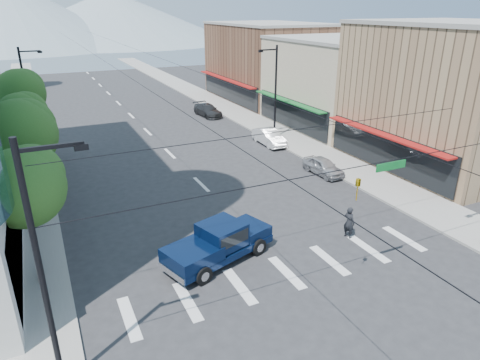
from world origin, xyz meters
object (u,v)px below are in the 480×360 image
(pedestrian, at_px, (349,222))
(parked_car_far, at_px, (208,110))
(pickup_truck, at_px, (218,242))
(parked_car_mid, at_px, (269,137))
(parked_car_near, at_px, (323,166))

(pedestrian, bearing_deg, parked_car_far, -21.65)
(pickup_truck, relative_size, parked_car_far, 1.30)
(pedestrian, relative_size, parked_car_far, 0.39)
(pickup_truck, distance_m, pedestrian, 7.68)
(parked_car_mid, distance_m, parked_car_far, 13.33)
(pedestrian, bearing_deg, parked_car_mid, -29.81)
(pickup_truck, height_order, parked_car_far, pickup_truck)
(parked_car_far, bearing_deg, pedestrian, -101.45)
(pedestrian, height_order, parked_car_near, pedestrian)
(pedestrian, relative_size, parked_car_mid, 0.42)
(parked_car_mid, bearing_deg, parked_car_near, -89.13)
(parked_car_near, bearing_deg, pickup_truck, -150.73)
(pedestrian, height_order, parked_car_far, pedestrian)
(pedestrian, xyz_separation_m, parked_car_mid, (4.60, 17.51, -0.20))
(pedestrian, xyz_separation_m, parked_car_far, (3.54, 30.79, -0.23))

